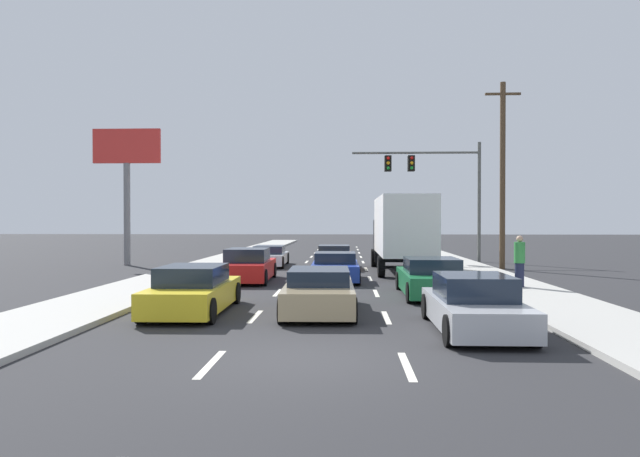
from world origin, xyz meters
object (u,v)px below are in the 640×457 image
car_red (248,266)px  car_blue (335,268)px  traffic_signal_mast (427,174)px  car_white (269,256)px  car_orange (334,258)px  car_tan (319,292)px  car_green (431,278)px  car_silver (474,306)px  box_truck (401,229)px  utility_pole_mid (503,173)px  car_yellow (193,291)px  pedestrian_near_corner (520,261)px  roadside_billboard (127,169)px

car_red → car_blue: 3.59m
traffic_signal_mast → car_blue: bearing=-115.1°
car_white → car_orange: size_ratio=1.13×
car_tan → car_green: 5.05m
car_silver → car_tan: bearing=144.5°
box_truck → car_green: size_ratio=1.95×
utility_pole_mid → car_tan: bearing=-121.3°
car_white → utility_pole_mid: (12.24, -1.58, 4.41)m
car_red → utility_pole_mid: bearing=28.4°
car_white → car_yellow: car_yellow is taller
car_white → car_silver: (7.09, -18.56, 0.05)m
car_blue → utility_pole_mid: size_ratio=0.46×
car_blue → pedestrian_near_corner: pedestrian_near_corner is taller
car_yellow → utility_pole_mid: 19.54m
box_truck → roadside_billboard: roadside_billboard is taller
car_yellow → car_silver: 7.39m
utility_pole_mid → roadside_billboard: (-20.25, 1.73, 0.44)m
car_orange → roadside_billboard: 12.65m
car_white → car_green: bearing=-60.5°
utility_pole_mid → car_green: bearing=-115.7°
car_white → roadside_billboard: 9.37m
car_white → car_orange: car_orange is taller
box_truck → traffic_signal_mast: size_ratio=1.16×
car_yellow → car_silver: size_ratio=1.05×
utility_pole_mid → car_yellow: bearing=-129.7°
car_orange → car_tan: size_ratio=0.90×
car_green → roadside_billboard: 20.18m
car_red → utility_pole_mid: 14.36m
car_orange → car_silver: (3.50, -17.22, 0.02)m
car_yellow → car_tan: bearing=4.1°
car_yellow → roadside_billboard: bearing=116.3°
car_white → car_red: (0.18, -8.08, 0.09)m
car_green → car_silver: size_ratio=1.05×
car_tan → car_green: car_green is taller
car_white → car_blue: size_ratio=1.06×
pedestrian_near_corner → box_truck: bearing=116.9°
car_red → pedestrian_near_corner: size_ratio=2.49×
car_tan → car_silver: car_silver is taller
car_orange → car_green: 11.59m
pedestrian_near_corner → car_tan: bearing=-143.2°
car_red → car_tan: car_red is taller
car_red → car_blue: bearing=5.8°
car_tan → car_green: bearing=45.2°
car_tan → roadside_billboard: size_ratio=0.61×
box_truck → car_blue: bearing=-128.9°
roadside_billboard → car_silver: bearing=-51.1°
car_yellow → roadside_billboard: roadside_billboard is taller
car_orange → car_yellow: bearing=-103.3°
car_tan → roadside_billboard: 20.39m
car_silver → traffic_signal_mast: size_ratio=0.56×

